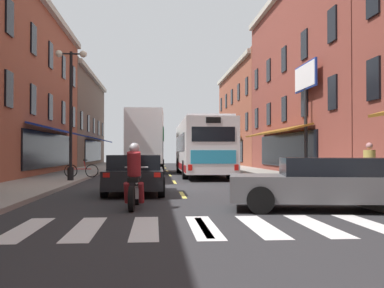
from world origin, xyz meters
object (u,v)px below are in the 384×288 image
sedan_near (135,174)px  sedan_far (148,160)px  motorcycle_rider (134,180)px  street_lamp_twin (71,109)px  bicycle_near (81,170)px  transit_bus (201,147)px  sedan_mid (330,183)px  box_truck (146,142)px  pedestrian_mid (369,168)px  billboard_sign (306,89)px

sedan_near → sedan_far: sedan_far is taller
motorcycle_rider → street_lamp_twin: (-3.32, 9.52, 2.71)m
bicycle_near → street_lamp_twin: size_ratio=0.29×
transit_bus → sedan_mid: size_ratio=2.35×
box_truck → bicycle_near: bearing=-110.9°
box_truck → transit_bus: bearing=-52.1°
sedan_near → motorcycle_rider: motorcycle_rider is taller
motorcycle_rider → pedestrian_mid: size_ratio=1.31×
billboard_sign → sedan_far: 21.17m
box_truck → sedan_far: bearing=90.3°
sedan_far → pedestrian_mid: size_ratio=2.78×
transit_bus → box_truck: 5.56m
sedan_mid → bicycle_near: 14.92m
bicycle_near → pedestrian_mid: (10.32, -9.88, 0.44)m
bicycle_near → pedestrian_mid: size_ratio=1.09×
motorcycle_rider → billboard_sign: bearing=54.5°
box_truck → sedan_far: (-0.05, 10.90, -1.44)m
transit_bus → bicycle_near: size_ratio=6.87×
billboard_sign → motorcycle_rider: 15.18m
billboard_sign → transit_bus: (-5.20, 3.60, -3.05)m
sedan_mid → sedan_far: (-4.97, 31.56, 0.02)m
billboard_sign → transit_bus: 7.02m
sedan_mid → sedan_far: size_ratio=1.15×
bicycle_near → street_lamp_twin: 3.71m
box_truck → sedan_far: box_truck is taller
transit_bus → street_lamp_twin: size_ratio=1.98×
motorcycle_rider → street_lamp_twin: street_lamp_twin is taller
transit_bus → sedan_near: 11.95m
bicycle_near → sedan_mid: bearing=-57.6°
billboard_sign → street_lamp_twin: 12.13m
sedan_near → motorcycle_rider: (0.15, -4.11, 0.03)m
box_truck → motorcycle_rider: box_truck is taller
sedan_near → sedan_far: size_ratio=0.98×
billboard_sign → transit_bus: size_ratio=0.51×
billboard_sign → motorcycle_rider: bearing=-125.5°
sedan_mid → billboard_sign: bearing=73.8°
sedan_mid → pedestrian_mid: 3.58m
transit_bus → box_truck: (-3.41, 4.38, 0.40)m
pedestrian_mid → street_lamp_twin: bearing=179.7°
sedan_mid → street_lamp_twin: bearing=128.2°
transit_bus → box_truck: box_truck is taller
bicycle_near → street_lamp_twin: (-0.12, -2.29, 2.92)m
motorcycle_rider → transit_bus: bearing=78.0°
sedan_far → billboard_sign: bearing=-65.4°
sedan_far → bicycle_near: 19.21m
billboard_sign → sedan_far: size_ratio=1.37×
box_truck → billboard_sign: bearing=-42.8°
transit_bus → bicycle_near: transit_bus is taller
pedestrian_mid → sedan_far: bearing=139.9°
motorcycle_rider → sedan_far: bearing=90.3°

